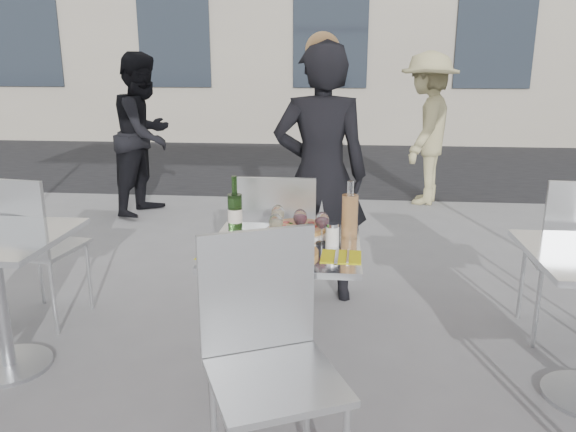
# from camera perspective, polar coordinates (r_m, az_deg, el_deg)

# --- Properties ---
(ground) EXTENTS (80.00, 80.00, 0.00)m
(ground) POSITION_cam_1_polar(r_m,az_deg,el_deg) (3.02, -0.28, -16.50)
(ground) COLOR slate
(street_asphalt) EXTENTS (24.00, 5.00, 0.00)m
(street_asphalt) POSITION_cam_1_polar(r_m,az_deg,el_deg) (9.19, 3.80, 5.46)
(street_asphalt) COLOR black
(street_asphalt) RESTS_ON ground
(main_table) EXTENTS (0.72, 0.72, 0.75)m
(main_table) POSITION_cam_1_polar(r_m,az_deg,el_deg) (2.78, -0.30, -7.03)
(main_table) COLOR #B7BABF
(main_table) RESTS_ON ground
(chair_far) EXTENTS (0.45, 0.47, 0.97)m
(chair_far) POSITION_cam_1_polar(r_m,az_deg,el_deg) (3.35, -0.96, -2.34)
(chair_far) COLOR silver
(chair_far) RESTS_ON ground
(chair_near) EXTENTS (0.60, 0.61, 1.00)m
(chair_near) POSITION_cam_1_polar(r_m,az_deg,el_deg) (2.13, -2.14, -12.84)
(chair_near) COLOR silver
(chair_near) RESTS_ON ground
(side_chair_lfar) EXTENTS (0.49, 0.50, 0.96)m
(side_chair_lfar) POSITION_cam_1_polar(r_m,az_deg,el_deg) (3.72, -24.78, -2.14)
(side_chair_lfar) COLOR silver
(side_chair_lfar) RESTS_ON ground
(woman_diner) EXTENTS (0.65, 0.45, 1.73)m
(woman_diner) POSITION_cam_1_polar(r_m,az_deg,el_deg) (3.75, 3.34, 4.14)
(woman_diner) COLOR black
(woman_diner) RESTS_ON ground
(pedestrian_a) EXTENTS (0.81, 0.94, 1.69)m
(pedestrian_a) POSITION_cam_1_polar(r_m,az_deg,el_deg) (6.18, -14.34, 8.01)
(pedestrian_a) COLOR black
(pedestrian_a) RESTS_ON ground
(pedestrian_b) EXTENTS (0.94, 1.25, 1.71)m
(pedestrian_b) POSITION_cam_1_polar(r_m,az_deg,el_deg) (6.62, 13.87, 8.59)
(pedestrian_b) COLOR tan
(pedestrian_b) RESTS_ON ground
(pizza_near) EXTENTS (0.36, 0.36, 0.02)m
(pizza_near) POSITION_cam_1_polar(r_m,az_deg,el_deg) (2.56, -0.93, -3.70)
(pizza_near) COLOR #BD8949
(pizza_near) RESTS_ON main_table
(pizza_far) EXTENTS (0.34, 0.34, 0.03)m
(pizza_far) POSITION_cam_1_polar(r_m,az_deg,el_deg) (2.90, 1.06, -1.29)
(pizza_far) COLOR white
(pizza_far) RESTS_ON main_table
(salad_plate) EXTENTS (0.22, 0.22, 0.09)m
(salad_plate) POSITION_cam_1_polar(r_m,az_deg,el_deg) (2.70, 0.33, -2.12)
(salad_plate) COLOR white
(salad_plate) RESTS_ON main_table
(wine_bottle) EXTENTS (0.07, 0.08, 0.29)m
(wine_bottle) POSITION_cam_1_polar(r_m,az_deg,el_deg) (2.87, -5.41, 0.52)
(wine_bottle) COLOR #25491B
(wine_bottle) RESTS_ON main_table
(carafe) EXTENTS (0.08, 0.08, 0.29)m
(carafe) POSITION_cam_1_polar(r_m,az_deg,el_deg) (2.78, 6.29, 0.08)
(carafe) COLOR tan
(carafe) RESTS_ON main_table
(sugar_shaker) EXTENTS (0.06, 0.06, 0.11)m
(sugar_shaker) POSITION_cam_1_polar(r_m,az_deg,el_deg) (2.69, 4.52, -1.87)
(sugar_shaker) COLOR white
(sugar_shaker) RESTS_ON main_table
(wineglass_white_a) EXTENTS (0.07, 0.07, 0.16)m
(wineglass_white_a) POSITION_cam_1_polar(r_m,az_deg,el_deg) (2.66, -1.24, -0.76)
(wineglass_white_a) COLOR white
(wineglass_white_a) RESTS_ON main_table
(wineglass_white_b) EXTENTS (0.07, 0.07, 0.16)m
(wineglass_white_b) POSITION_cam_1_polar(r_m,az_deg,el_deg) (2.82, -1.04, 0.19)
(wineglass_white_b) COLOR white
(wineglass_white_b) RESTS_ON main_table
(wineglass_red_a) EXTENTS (0.07, 0.07, 0.16)m
(wineglass_red_a) POSITION_cam_1_polar(r_m,az_deg,el_deg) (2.74, 1.25, -0.27)
(wineglass_red_a) COLOR white
(wineglass_red_a) RESTS_ON main_table
(wineglass_red_b) EXTENTS (0.07, 0.07, 0.16)m
(wineglass_red_b) POSITION_cam_1_polar(r_m,az_deg,el_deg) (2.69, 3.48, -0.57)
(wineglass_red_b) COLOR white
(wineglass_red_b) RESTS_ON main_table
(napkin_left) EXTENTS (0.22, 0.22, 0.01)m
(napkin_left) POSITION_cam_1_polar(r_m,az_deg,el_deg) (2.56, -6.79, -4.00)
(napkin_left) COLOR #D1D012
(napkin_left) RESTS_ON main_table
(napkin_right) EXTENTS (0.19, 0.20, 0.01)m
(napkin_right) POSITION_cam_1_polar(r_m,az_deg,el_deg) (2.54, 5.42, -4.10)
(napkin_right) COLOR #D1D012
(napkin_right) RESTS_ON main_table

